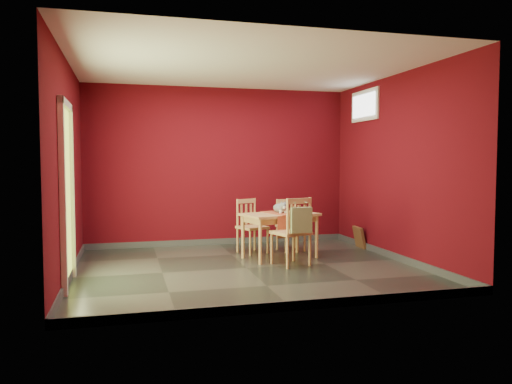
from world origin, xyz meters
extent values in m
plane|color=#2D342D|center=(0.00, 0.00, 0.00)|extent=(4.50, 4.50, 0.00)
plane|color=#560811|center=(0.00, 2.00, 1.35)|extent=(4.50, 0.00, 4.50)
plane|color=#560811|center=(0.00, -2.00, 1.35)|extent=(4.50, 0.00, 4.50)
plane|color=#560811|center=(-2.25, 0.00, 1.35)|extent=(0.00, 4.00, 4.00)
plane|color=#560811|center=(2.25, 0.00, 1.35)|extent=(0.00, 4.00, 4.00)
plane|color=white|center=(0.00, 0.00, 2.70)|extent=(4.50, 4.50, 0.00)
cube|color=#3F4244|center=(0.00, 1.99, 0.05)|extent=(4.50, 0.02, 0.10)
cube|color=#3F4244|center=(0.00, -1.99, 0.05)|extent=(4.50, 0.02, 0.10)
cube|color=#3F4244|center=(-2.24, 0.00, 0.05)|extent=(0.03, 4.00, 0.10)
cube|color=#3F4244|center=(2.24, 0.00, 0.05)|extent=(0.03, 4.00, 0.10)
cube|color=#B7D838|center=(-2.24, -0.40, 1.02)|extent=(0.02, 0.85, 2.05)
cube|color=white|center=(-2.21, -0.86, 1.06)|extent=(0.06, 0.08, 2.13)
cube|color=white|center=(-2.21, 0.06, 1.06)|extent=(0.06, 0.08, 2.13)
cube|color=white|center=(-2.21, -0.40, 2.09)|extent=(0.06, 1.01, 0.08)
cube|color=white|center=(2.23, 1.00, 2.35)|extent=(0.03, 0.90, 0.50)
cube|color=white|center=(2.21, 1.00, 2.35)|extent=(0.02, 0.76, 0.36)
cube|color=silver|center=(1.60, 1.99, 0.30)|extent=(0.08, 0.02, 0.12)
cube|color=tan|center=(0.64, 0.54, 0.65)|extent=(1.20, 0.87, 0.04)
cube|color=tan|center=(0.64, 0.54, 0.59)|extent=(1.07, 0.74, 0.09)
cylinder|color=tan|center=(0.24, 0.17, 0.32)|extent=(0.05, 0.05, 0.64)
cylinder|color=tan|center=(0.11, 0.68, 0.32)|extent=(0.05, 0.05, 0.64)
cylinder|color=tan|center=(1.18, 0.41, 0.32)|extent=(0.05, 0.05, 0.64)
cylinder|color=tan|center=(1.05, 0.92, 0.32)|extent=(0.05, 0.05, 0.64)
cube|color=#B14D30|center=(0.64, 0.54, 0.68)|extent=(0.46, 0.69, 0.01)
cube|color=#B14D30|center=(0.64, 0.22, 0.51)|extent=(0.30, 0.08, 0.32)
cube|color=tan|center=(0.35, 1.06, 0.40)|extent=(0.52, 0.52, 0.04)
cylinder|color=tan|center=(0.26, 0.84, 0.19)|extent=(0.03, 0.03, 0.39)
cylinder|color=tan|center=(0.13, 1.16, 0.19)|extent=(0.03, 0.03, 0.39)
cylinder|color=tan|center=(0.57, 0.97, 0.19)|extent=(0.03, 0.03, 0.39)
cylinder|color=tan|center=(0.45, 1.28, 0.19)|extent=(0.03, 0.03, 0.39)
cylinder|color=tan|center=(0.13, 1.16, 0.64)|extent=(0.03, 0.03, 0.42)
cylinder|color=tan|center=(0.45, 1.28, 0.64)|extent=(0.03, 0.03, 0.42)
cube|color=tan|center=(0.29, 1.22, 0.81)|extent=(0.34, 0.17, 0.07)
cube|color=tan|center=(0.20, 1.18, 0.60)|extent=(0.04, 0.03, 0.33)
cube|color=tan|center=(0.29, 1.22, 0.60)|extent=(0.04, 0.03, 0.33)
cube|color=tan|center=(0.38, 1.26, 0.60)|extent=(0.04, 0.03, 0.33)
cube|color=tan|center=(1.00, 1.11, 0.39)|extent=(0.43, 0.43, 0.04)
cylinder|color=tan|center=(0.86, 0.92, 0.19)|extent=(0.03, 0.03, 0.38)
cylinder|color=tan|center=(0.82, 1.25, 0.19)|extent=(0.03, 0.03, 0.38)
cylinder|color=tan|center=(1.19, 0.97, 0.19)|extent=(0.03, 0.03, 0.38)
cylinder|color=tan|center=(1.15, 1.29, 0.19)|extent=(0.03, 0.03, 0.38)
cylinder|color=tan|center=(0.82, 1.25, 0.62)|extent=(0.03, 0.03, 0.41)
cylinder|color=tan|center=(1.15, 1.29, 0.62)|extent=(0.03, 0.03, 0.41)
cube|color=tan|center=(0.98, 1.27, 0.79)|extent=(0.35, 0.08, 0.06)
cube|color=tan|center=(0.89, 1.26, 0.58)|extent=(0.03, 0.02, 0.32)
cube|color=tan|center=(0.98, 1.27, 0.58)|extent=(0.03, 0.02, 0.32)
cube|color=tan|center=(1.07, 1.28, 0.58)|extent=(0.03, 0.02, 0.32)
cube|color=tan|center=(0.64, 0.04, 0.45)|extent=(0.56, 0.56, 0.04)
cylinder|color=tan|center=(0.76, 0.28, 0.22)|extent=(0.04, 0.04, 0.43)
cylinder|color=tan|center=(0.88, -0.08, 0.22)|extent=(0.04, 0.04, 0.43)
cylinder|color=tan|center=(0.40, 0.17, 0.22)|extent=(0.04, 0.04, 0.43)
cylinder|color=tan|center=(0.52, -0.20, 0.22)|extent=(0.04, 0.04, 0.43)
cylinder|color=tan|center=(0.88, -0.08, 0.71)|extent=(0.04, 0.04, 0.47)
cylinder|color=tan|center=(0.52, -0.20, 0.71)|extent=(0.04, 0.04, 0.47)
cube|color=tan|center=(0.70, -0.14, 0.91)|extent=(0.39, 0.16, 0.07)
cube|color=tan|center=(0.80, -0.11, 0.67)|extent=(0.04, 0.03, 0.37)
cube|color=tan|center=(0.70, -0.14, 0.67)|extent=(0.04, 0.03, 0.37)
cube|color=tan|center=(0.60, -0.17, 0.67)|extent=(0.04, 0.03, 0.37)
cube|color=#85945F|center=(0.70, -0.22, 0.66)|extent=(0.29, 0.09, 0.34)
cylinder|color=#85945F|center=(0.62, -0.16, 0.89)|extent=(0.01, 0.14, 0.01)
cylinder|color=#85945F|center=(0.78, -0.16, 0.89)|extent=(0.01, 0.14, 0.01)
cube|color=brown|center=(2.19, 1.06, 0.18)|extent=(0.14, 0.36, 0.36)
cube|color=black|center=(2.19, 1.06, 0.18)|extent=(0.09, 0.25, 0.25)
camera|label=1|loc=(-1.57, -6.48, 1.44)|focal=35.00mm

